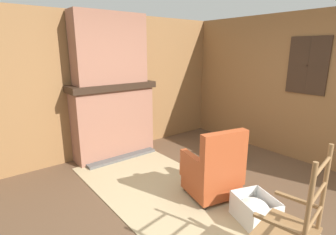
{
  "coord_description": "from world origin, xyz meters",
  "views": [
    {
      "loc": [
        1.98,
        -2.09,
        1.94
      ],
      "look_at": [
        -1.14,
        0.38,
        0.9
      ],
      "focal_mm": 28.0,
      "sensor_mm": 36.0,
      "label": 1
    }
  ],
  "objects": [
    {
      "name": "ground_plane",
      "position": [
        0.0,
        0.0,
        0.0
      ],
      "size": [
        14.0,
        14.0,
        0.0
      ],
      "primitive_type": "plane",
      "color": "brown"
    },
    {
      "name": "storage_case",
      "position": [
        -2.32,
        0.56,
        1.42
      ],
      "size": [
        0.15,
        0.25,
        0.13
      ],
      "color": "gray",
      "rests_on": "fireplace_hearth"
    },
    {
      "name": "oil_lamp_vase",
      "position": [
        -2.32,
        -0.47,
        1.47
      ],
      "size": [
        0.1,
        0.1,
        0.31
      ],
      "color": "#99B29E",
      "rests_on": "fireplace_hearth"
    },
    {
      "name": "laundry_basket",
      "position": [
        0.53,
        0.34,
        0.15
      ],
      "size": [
        0.58,
        0.53,
        0.31
      ],
      "rotation": [
        0.0,
        0.0,
        -0.34
      ],
      "color": "white",
      "rests_on": "ground"
    },
    {
      "name": "area_rug",
      "position": [
        -0.4,
        -0.09,
        0.01
      ],
      "size": [
        3.51,
        1.55,
        0.01
      ],
      "color": "tan",
      "rests_on": "ground"
    },
    {
      "name": "chimney_breast",
      "position": [
        -2.27,
        0.0,
        1.95
      ],
      "size": [
        0.37,
        1.28,
        1.18
      ],
      "color": "#93604C",
      "rests_on": "fireplace_hearth"
    },
    {
      "name": "fireplace_hearth",
      "position": [
        -2.26,
        0.0,
        0.67
      ],
      "size": [
        0.63,
        1.56,
        1.36
      ],
      "color": "#93604C",
      "rests_on": "ground"
    },
    {
      "name": "firewood_stack",
      "position": [
        -0.91,
        1.56,
        0.14
      ],
      "size": [
        0.51,
        0.5,
        0.28
      ],
      "rotation": [
        0.0,
        0.0,
        -0.14
      ],
      "color": "brown",
      "rests_on": "ground"
    },
    {
      "name": "armchair",
      "position": [
        -0.13,
        0.34,
        0.36
      ],
      "size": [
        0.75,
        0.76,
        0.98
      ],
      "rotation": [
        0.0,
        0.0,
        2.91
      ],
      "color": "#A84723",
      "rests_on": "ground"
    },
    {
      "name": "wood_panel_wall_back",
      "position": [
        -0.0,
        2.51,
        1.29
      ],
      "size": [
        5.57,
        0.09,
        2.56
      ],
      "color": "olive",
      "rests_on": "ground"
    },
    {
      "name": "decorative_plate_on_mantel",
      "position": [
        -2.34,
        -0.11,
        1.48
      ],
      "size": [
        0.06,
        0.24,
        0.24
      ],
      "color": "gold",
      "rests_on": "fireplace_hearth"
    },
    {
      "name": "wood_panel_wall_left",
      "position": [
        -2.51,
        0.0,
        1.28
      ],
      "size": [
        0.06,
        5.57,
        2.56
      ],
      "color": "olive",
      "rests_on": "ground"
    }
  ]
}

